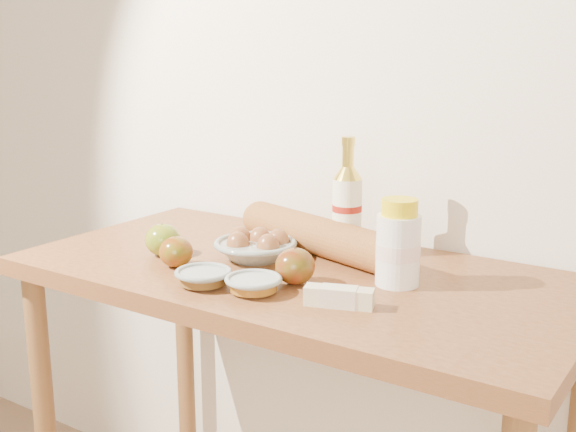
# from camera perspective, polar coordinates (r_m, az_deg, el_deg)

# --- Properties ---
(back_wall) EXTENTS (3.50, 0.02, 2.60)m
(back_wall) POSITION_cam_1_polar(r_m,az_deg,el_deg) (1.75, 6.65, 11.30)
(back_wall) COLOR white
(back_wall) RESTS_ON ground
(table) EXTENTS (1.20, 0.60, 0.90)m
(table) POSITION_cam_1_polar(r_m,az_deg,el_deg) (1.57, 0.61, -8.43)
(table) COLOR brown
(table) RESTS_ON ground
(bourbon_bottle) EXTENTS (0.07, 0.07, 0.27)m
(bourbon_bottle) POSITION_cam_1_polar(r_m,az_deg,el_deg) (1.60, 4.68, 0.58)
(bourbon_bottle) COLOR white
(bourbon_bottle) RESTS_ON table
(cream_bottle) EXTENTS (0.09, 0.09, 0.17)m
(cream_bottle) POSITION_cam_1_polar(r_m,az_deg,el_deg) (1.43, 8.70, -2.31)
(cream_bottle) COLOR white
(cream_bottle) RESTS_ON table
(egg_bowl) EXTENTS (0.23, 0.23, 0.06)m
(egg_bowl) POSITION_cam_1_polar(r_m,az_deg,el_deg) (1.59, -2.55, -2.47)
(egg_bowl) COLOR gray
(egg_bowl) RESTS_ON table
(baguette) EXTENTS (0.52, 0.23, 0.09)m
(baguette) POSITION_cam_1_polar(r_m,az_deg,el_deg) (1.62, 2.52, -1.60)
(baguette) COLOR #A96B33
(baguette) RESTS_ON table
(apple_yellowgreen) EXTENTS (0.10, 0.10, 0.07)m
(apple_yellowgreen) POSITION_cam_1_polar(r_m,az_deg,el_deg) (1.64, -9.87, -1.86)
(apple_yellowgreen) COLOR olive
(apple_yellowgreen) RESTS_ON table
(apple_redgreen_front) EXTENTS (0.09, 0.09, 0.07)m
(apple_redgreen_front) POSITION_cam_1_polar(r_m,az_deg,el_deg) (1.55, -8.84, -2.82)
(apple_redgreen_front) COLOR #970B08
(apple_redgreen_front) RESTS_ON table
(apple_redgreen_right) EXTENTS (0.09, 0.09, 0.07)m
(apple_redgreen_right) POSITION_cam_1_polar(r_m,az_deg,el_deg) (1.42, 0.56, -3.99)
(apple_redgreen_right) COLOR maroon
(apple_redgreen_right) RESTS_ON table
(sugar_bowl) EXTENTS (0.14, 0.14, 0.03)m
(sugar_bowl) POSITION_cam_1_polar(r_m,az_deg,el_deg) (1.43, -6.70, -4.81)
(sugar_bowl) COLOR gray
(sugar_bowl) RESTS_ON table
(syrup_bowl) EXTENTS (0.12, 0.12, 0.03)m
(syrup_bowl) POSITION_cam_1_polar(r_m,az_deg,el_deg) (1.38, -2.75, -5.40)
(syrup_bowl) COLOR #8F9C97
(syrup_bowl) RESTS_ON table
(butter_stick) EXTENTS (0.13, 0.07, 0.04)m
(butter_stick) POSITION_cam_1_polar(r_m,az_deg,el_deg) (1.32, 4.05, -6.40)
(butter_stick) COLOR beige
(butter_stick) RESTS_ON table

